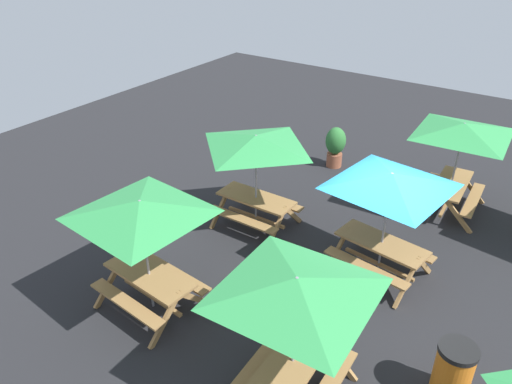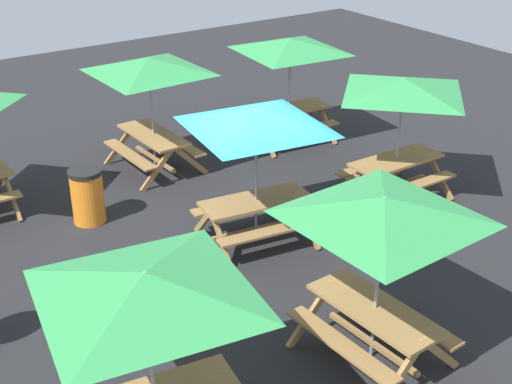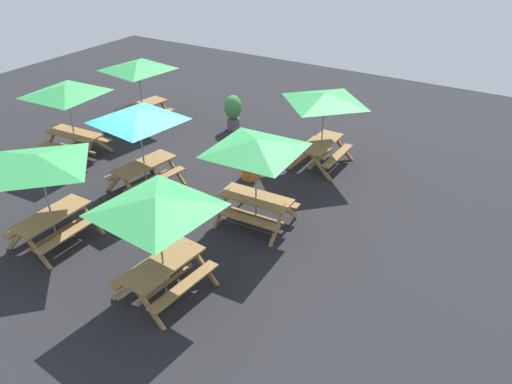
{
  "view_description": "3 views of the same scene",
  "coord_description": "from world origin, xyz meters",
  "px_view_note": "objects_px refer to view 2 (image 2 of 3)",
  "views": [
    {
      "loc": [
        -2.39,
        7.92,
        6.47
      ],
      "look_at": [
        3.18,
        -0.26,
        0.9
      ],
      "focal_mm": 35.0,
      "sensor_mm": 36.0,
      "label": 1
    },
    {
      "loc": [
        -5.65,
        -8.75,
        5.95
      ],
      "look_at": [
        0.12,
        -0.19,
        0.9
      ],
      "focal_mm": 50.0,
      "sensor_mm": 36.0,
      "label": 2
    },
    {
      "loc": [
        8.99,
        8.8,
        7.02
      ],
      "look_at": [
        0.05,
        3.38,
        0.9
      ],
      "focal_mm": 35.0,
      "sensor_mm": 36.0,
      "label": 3
    }
  ],
  "objects_px": {
    "trash_bin_orange": "(88,196)",
    "picnic_table_5": "(383,221)",
    "picnic_table_1": "(149,74)",
    "picnic_table_6": "(290,53)",
    "picnic_table_3": "(147,299)",
    "picnic_table_0": "(403,95)",
    "picnic_table_2": "(256,129)"
  },
  "relations": [
    {
      "from": "picnic_table_3",
      "to": "picnic_table_6",
      "type": "relative_size",
      "value": 0.99
    },
    {
      "from": "picnic_table_3",
      "to": "picnic_table_5",
      "type": "height_order",
      "value": "same"
    },
    {
      "from": "picnic_table_1",
      "to": "picnic_table_6",
      "type": "xyz_separation_m",
      "value": [
        3.17,
        -0.25,
        0.0
      ]
    },
    {
      "from": "picnic_table_1",
      "to": "picnic_table_3",
      "type": "distance_m",
      "value": 7.59
    },
    {
      "from": "trash_bin_orange",
      "to": "picnic_table_5",
      "type": "bearing_deg",
      "value": -73.96
    },
    {
      "from": "picnic_table_0",
      "to": "trash_bin_orange",
      "type": "height_order",
      "value": "picnic_table_0"
    },
    {
      "from": "picnic_table_1",
      "to": "picnic_table_5",
      "type": "height_order",
      "value": "same"
    },
    {
      "from": "picnic_table_5",
      "to": "picnic_table_3",
      "type": "bearing_deg",
      "value": 85.17
    },
    {
      "from": "picnic_table_2",
      "to": "picnic_table_6",
      "type": "xyz_separation_m",
      "value": [
        3.1,
        3.32,
        0.0
      ]
    },
    {
      "from": "picnic_table_1",
      "to": "trash_bin_orange",
      "type": "xyz_separation_m",
      "value": [
        -1.97,
        -1.38,
        -1.49
      ]
    },
    {
      "from": "picnic_table_2",
      "to": "picnic_table_6",
      "type": "distance_m",
      "value": 4.54
    },
    {
      "from": "picnic_table_6",
      "to": "trash_bin_orange",
      "type": "distance_m",
      "value": 5.46
    },
    {
      "from": "picnic_table_6",
      "to": "picnic_table_5",
      "type": "bearing_deg",
      "value": -113.06
    },
    {
      "from": "picnic_table_2",
      "to": "picnic_table_5",
      "type": "relative_size",
      "value": 0.99
    },
    {
      "from": "picnic_table_0",
      "to": "picnic_table_2",
      "type": "xyz_separation_m",
      "value": [
        -3.07,
        0.06,
        0.0
      ]
    },
    {
      "from": "picnic_table_0",
      "to": "picnic_table_1",
      "type": "height_order",
      "value": "same"
    },
    {
      "from": "picnic_table_5",
      "to": "trash_bin_orange",
      "type": "distance_m",
      "value": 5.92
    },
    {
      "from": "picnic_table_2",
      "to": "picnic_table_5",
      "type": "height_order",
      "value": "same"
    },
    {
      "from": "picnic_table_0",
      "to": "picnic_table_2",
      "type": "bearing_deg",
      "value": 179.08
    },
    {
      "from": "picnic_table_3",
      "to": "trash_bin_orange",
      "type": "height_order",
      "value": "picnic_table_3"
    },
    {
      "from": "picnic_table_3",
      "to": "picnic_table_6",
      "type": "xyz_separation_m",
      "value": [
        6.55,
        6.54,
        0.0
      ]
    },
    {
      "from": "picnic_table_1",
      "to": "picnic_table_5",
      "type": "relative_size",
      "value": 1.0
    },
    {
      "from": "picnic_table_1",
      "to": "picnic_table_6",
      "type": "bearing_deg",
      "value": -96.91
    },
    {
      "from": "picnic_table_1",
      "to": "picnic_table_2",
      "type": "distance_m",
      "value": 3.57
    },
    {
      "from": "trash_bin_orange",
      "to": "picnic_table_1",
      "type": "bearing_deg",
      "value": 34.99
    },
    {
      "from": "picnic_table_0",
      "to": "picnic_table_5",
      "type": "height_order",
      "value": "same"
    },
    {
      "from": "picnic_table_0",
      "to": "picnic_table_5",
      "type": "distance_m",
      "value": 4.79
    },
    {
      "from": "picnic_table_3",
      "to": "picnic_table_5",
      "type": "distance_m",
      "value": 3.0
    },
    {
      "from": "picnic_table_0",
      "to": "trash_bin_orange",
      "type": "relative_size",
      "value": 2.38
    },
    {
      "from": "picnic_table_5",
      "to": "picnic_table_6",
      "type": "xyz_separation_m",
      "value": [
        3.55,
        6.63,
        0.0
      ]
    },
    {
      "from": "picnic_table_3",
      "to": "trash_bin_orange",
      "type": "xyz_separation_m",
      "value": [
        1.42,
        5.42,
        -1.49
      ]
    },
    {
      "from": "picnic_table_5",
      "to": "picnic_table_6",
      "type": "bearing_deg",
      "value": -31.21
    }
  ]
}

